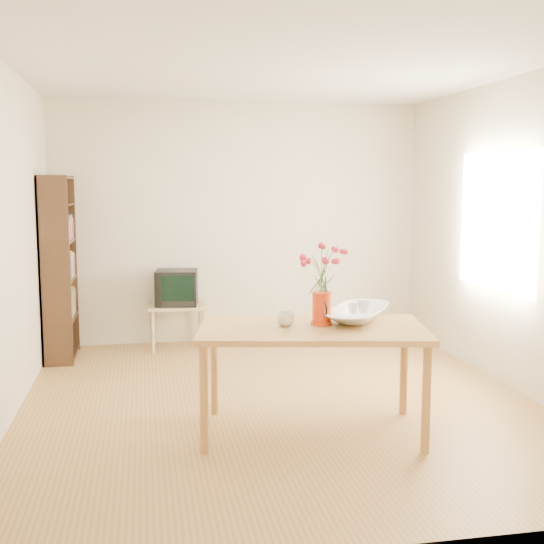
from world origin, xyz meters
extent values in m
plane|color=olive|center=(0.00, 0.00, 0.00)|extent=(4.50, 4.50, 0.00)
plane|color=white|center=(0.00, 0.00, 2.60)|extent=(4.50, 4.50, 0.00)
plane|color=beige|center=(0.00, 2.25, 1.30)|extent=(4.00, 0.00, 4.00)
plane|color=beige|center=(0.00, -2.25, 1.30)|extent=(4.00, 0.00, 4.00)
plane|color=beige|center=(-2.00, 0.00, 1.30)|extent=(0.00, 4.50, 4.50)
plane|color=beige|center=(2.00, 0.00, 1.30)|extent=(0.00, 4.50, 4.50)
plane|color=white|center=(1.98, 0.30, 1.40)|extent=(0.00, 1.30, 1.30)
cube|color=#A27037|center=(0.09, -0.71, 0.73)|extent=(1.67, 1.15, 0.04)
cylinder|color=#A27037|center=(-0.68, -0.95, 0.35)|extent=(0.06, 0.06, 0.71)
cylinder|color=#A27037|center=(0.71, -1.22, 0.35)|extent=(0.06, 0.06, 0.71)
cylinder|color=#A27037|center=(-0.53, -0.21, 0.35)|extent=(0.06, 0.06, 0.71)
cylinder|color=#A27037|center=(0.85, -0.47, 0.35)|extent=(0.06, 0.06, 0.71)
cube|color=tan|center=(-0.70, 1.97, 0.45)|extent=(0.60, 0.45, 0.03)
cylinder|color=tan|center=(-0.96, 1.78, 0.22)|extent=(0.04, 0.04, 0.43)
cylinder|color=tan|center=(-0.44, 1.78, 0.22)|extent=(0.04, 0.04, 0.43)
cylinder|color=tan|center=(-0.96, 2.15, 0.22)|extent=(0.04, 0.04, 0.43)
cylinder|color=tan|center=(-0.44, 2.15, 0.22)|extent=(0.04, 0.04, 0.43)
cube|color=black|center=(-1.85, 1.41, 0.90)|extent=(0.28, 0.02, 1.80)
cube|color=black|center=(-1.85, 2.09, 0.90)|extent=(0.28, 0.03, 1.80)
cube|color=black|center=(-1.98, 1.75, 0.90)|extent=(0.02, 0.70, 1.80)
cube|color=black|center=(-1.85, 1.75, 0.04)|extent=(0.27, 0.65, 0.02)
cube|color=black|center=(-1.85, 1.75, 0.40)|extent=(0.27, 0.65, 0.02)
cube|color=black|center=(-1.85, 1.75, 0.78)|extent=(0.27, 0.65, 0.02)
cube|color=black|center=(-1.85, 1.75, 1.16)|extent=(0.27, 0.65, 0.02)
cube|color=black|center=(-1.85, 1.75, 1.52)|extent=(0.27, 0.65, 0.02)
cube|color=black|center=(-1.85, 1.75, 1.78)|extent=(0.27, 0.65, 0.02)
cylinder|color=red|center=(0.17, -0.65, 0.86)|extent=(0.13, 0.13, 0.22)
cylinder|color=red|center=(0.17, -0.65, 0.76)|extent=(0.15, 0.15, 0.02)
cylinder|color=red|center=(0.17, -0.65, 0.97)|extent=(0.14, 0.14, 0.01)
cone|color=red|center=(0.17, -0.71, 0.95)|extent=(0.04, 0.07, 0.06)
torus|color=black|center=(0.17, -0.57, 0.87)|extent=(0.02, 0.10, 0.10)
imported|color=white|center=(-0.09, -0.66, 0.80)|extent=(0.13, 0.13, 0.10)
imported|color=white|center=(0.47, -0.54, 1.00)|extent=(0.73, 0.73, 0.50)
imported|color=white|center=(0.43, -0.54, 0.95)|extent=(0.07, 0.07, 0.06)
imported|color=white|center=(0.52, -0.52, 0.95)|extent=(0.10, 0.10, 0.07)
cube|color=black|center=(-0.70, 1.97, 0.64)|extent=(0.47, 0.44, 0.37)
cube|color=black|center=(-0.70, 2.04, 0.66)|extent=(0.32, 0.25, 0.26)
cube|color=black|center=(-0.70, 1.77, 0.66)|extent=(0.33, 0.05, 0.26)
camera|label=1|loc=(-1.03, -5.14, 1.71)|focal=45.00mm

